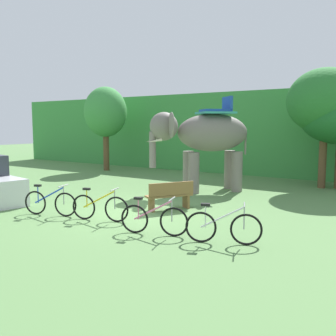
{
  "coord_description": "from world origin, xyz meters",
  "views": [
    {
      "loc": [
        7.04,
        -8.76,
        2.63
      ],
      "look_at": [
        0.6,
        1.0,
        1.3
      ],
      "focal_mm": 39.97,
      "sensor_mm": 36.0,
      "label": 1
    }
  ],
  "objects_px": {
    "wooden_bench": "(170,195)",
    "bike_blue": "(50,203)",
    "tree_center_left": "(325,101)",
    "bike_yellow": "(100,207)",
    "bike_white": "(223,227)",
    "bike_pink": "(154,219)",
    "tree_far_right": "(105,112)",
    "elephant": "(205,136)"
  },
  "relations": [
    {
      "from": "tree_center_left",
      "to": "bike_white",
      "type": "relative_size",
      "value": 3.12
    },
    {
      "from": "tree_center_left",
      "to": "wooden_bench",
      "type": "distance_m",
      "value": 8.3
    },
    {
      "from": "bike_yellow",
      "to": "wooden_bench",
      "type": "bearing_deg",
      "value": 67.8
    },
    {
      "from": "bike_pink",
      "to": "bike_white",
      "type": "bearing_deg",
      "value": 9.36
    },
    {
      "from": "bike_pink",
      "to": "bike_blue",
      "type": "bearing_deg",
      "value": -178.61
    },
    {
      "from": "bike_blue",
      "to": "tree_center_left",
      "type": "bearing_deg",
      "value": 59.6
    },
    {
      "from": "tree_far_right",
      "to": "bike_blue",
      "type": "xyz_separation_m",
      "value": [
        6.31,
        -9.23,
        -3.0
      ]
    },
    {
      "from": "tree_center_left",
      "to": "bike_pink",
      "type": "height_order",
      "value": "tree_center_left"
    },
    {
      "from": "tree_far_right",
      "to": "wooden_bench",
      "type": "bearing_deg",
      "value": -37.08
    },
    {
      "from": "elephant",
      "to": "bike_blue",
      "type": "distance_m",
      "value": 6.68
    },
    {
      "from": "elephant",
      "to": "bike_yellow",
      "type": "relative_size",
      "value": 2.29
    },
    {
      "from": "bike_blue",
      "to": "bike_pink",
      "type": "bearing_deg",
      "value": 1.39
    },
    {
      "from": "bike_yellow",
      "to": "wooden_bench",
      "type": "relative_size",
      "value": 1.11
    },
    {
      "from": "tree_center_left",
      "to": "bike_white",
      "type": "bearing_deg",
      "value": -91.56
    },
    {
      "from": "wooden_bench",
      "to": "bike_blue",
      "type": "bearing_deg",
      "value": -134.93
    },
    {
      "from": "elephant",
      "to": "bike_pink",
      "type": "bearing_deg",
      "value": -73.07
    },
    {
      "from": "tree_center_left",
      "to": "wooden_bench",
      "type": "relative_size",
      "value": 3.36
    },
    {
      "from": "bike_blue",
      "to": "bike_yellow",
      "type": "xyz_separation_m",
      "value": [
        1.65,
        0.36,
        0.0
      ]
    },
    {
      "from": "tree_far_right",
      "to": "wooden_bench",
      "type": "height_order",
      "value": "tree_far_right"
    },
    {
      "from": "tree_far_right",
      "to": "bike_yellow",
      "type": "distance_m",
      "value": 12.29
    },
    {
      "from": "tree_center_left",
      "to": "bike_pink",
      "type": "bearing_deg",
      "value": -101.6
    },
    {
      "from": "tree_center_left",
      "to": "bike_white",
      "type": "height_order",
      "value": "tree_center_left"
    },
    {
      "from": "bike_yellow",
      "to": "bike_white",
      "type": "distance_m",
      "value": 3.73
    },
    {
      "from": "tree_far_right",
      "to": "bike_blue",
      "type": "bearing_deg",
      "value": -55.66
    },
    {
      "from": "tree_far_right",
      "to": "bike_yellow",
      "type": "relative_size",
      "value": 2.94
    },
    {
      "from": "bike_yellow",
      "to": "wooden_bench",
      "type": "height_order",
      "value": "bike_yellow"
    },
    {
      "from": "bike_pink",
      "to": "bike_white",
      "type": "height_order",
      "value": "same"
    },
    {
      "from": "bike_white",
      "to": "wooden_bench",
      "type": "height_order",
      "value": "bike_white"
    },
    {
      "from": "bike_yellow",
      "to": "bike_white",
      "type": "bearing_deg",
      "value": 0.21
    },
    {
      "from": "bike_blue",
      "to": "bike_yellow",
      "type": "bearing_deg",
      "value": 12.18
    },
    {
      "from": "bike_blue",
      "to": "tree_far_right",
      "type": "bearing_deg",
      "value": 124.34
    },
    {
      "from": "bike_blue",
      "to": "elephant",
      "type": "bearing_deg",
      "value": 73.53
    },
    {
      "from": "tree_far_right",
      "to": "bike_yellow",
      "type": "xyz_separation_m",
      "value": [
        7.95,
        -8.88,
        -3.0
      ]
    },
    {
      "from": "bike_blue",
      "to": "bike_white",
      "type": "distance_m",
      "value": 5.38
    },
    {
      "from": "bike_yellow",
      "to": "bike_pink",
      "type": "height_order",
      "value": "same"
    },
    {
      "from": "tree_far_right",
      "to": "tree_center_left",
      "type": "distance_m",
      "value": 11.94
    },
    {
      "from": "bike_yellow",
      "to": "bike_white",
      "type": "relative_size",
      "value": 1.03
    },
    {
      "from": "bike_blue",
      "to": "wooden_bench",
      "type": "height_order",
      "value": "bike_blue"
    },
    {
      "from": "bike_pink",
      "to": "bike_white",
      "type": "xyz_separation_m",
      "value": [
        1.7,
        0.28,
        0.0
      ]
    },
    {
      "from": "bike_pink",
      "to": "wooden_bench",
      "type": "relative_size",
      "value": 1.11
    },
    {
      "from": "bike_blue",
      "to": "bike_white",
      "type": "relative_size",
      "value": 1.02
    },
    {
      "from": "tree_center_left",
      "to": "bike_yellow",
      "type": "relative_size",
      "value": 3.03
    }
  ]
}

